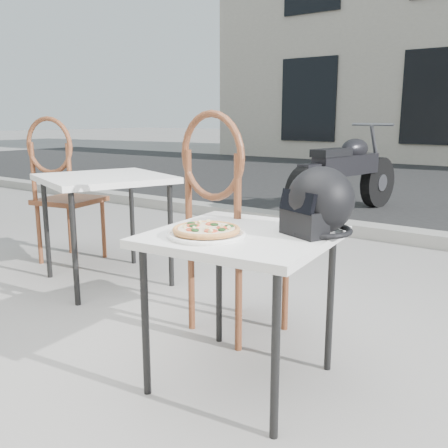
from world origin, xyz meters
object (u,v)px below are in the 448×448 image
Objects in this scene: cafe_chair_main at (227,214)px; cafe_table_side at (105,185)px; pizza at (206,229)px; cafe_chair_side at (62,183)px; plate at (206,235)px; motorcycle at (346,175)px; cafe_table_main at (243,246)px; helmet at (319,204)px.

cafe_table_side is (-1.18, 0.22, 0.03)m from cafe_chair_main.
cafe_table_side is at bearing 0.07° from cafe_chair_main.
cafe_table_side is (-1.44, 0.73, -0.02)m from pizza.
cafe_chair_main reaches higher than cafe_table_side.
cafe_chair_side is (-1.80, 0.33, -0.01)m from cafe_chair_main.
motorcycle reaches higher than plate.
cafe_table_main is 2.14× the size of helmet.
cafe_table_main is at bearing 64.19° from pizza.
cafe_chair_side reaches higher than motorcycle.
cafe_table_side is 0.89× the size of cafe_chair_side.
plate is at bearing 127.72° from cafe_chair_main.
motorcycle is (1.00, 3.21, -0.17)m from cafe_chair_side.
pizza is at bearing -115.81° from cafe_table_main.
cafe_chair_side is at bearing 162.02° from cafe_table_main.
cafe_chair_side is (-0.63, 0.11, -0.05)m from cafe_table_side.
cafe_chair_main is 0.55× the size of motorcycle.
pizza is 0.46m from helmet.
cafe_chair_side is (-2.40, 0.53, -0.16)m from helmet.
cafe_table_side is 0.64m from cafe_chair_side.
cafe_table_side reaches higher than plate.
motorcycle is (-0.80, 3.54, -0.18)m from cafe_chair_main.
cafe_chair_main is (-0.26, 0.51, -0.05)m from pizza.
helmet reaches higher than pizza.
plate is 0.38× the size of cafe_table_side.
cafe_chair_side reaches higher than cafe_table_side.
cafe_table_side is (-1.51, 0.58, 0.07)m from cafe_table_main.
pizza is at bearing 127.73° from cafe_chair_main.
cafe_table_side is 3.35m from motorcycle.
plate is 2.23m from cafe_chair_side.
motorcycle is at bearing 106.26° from cafe_table_main.
motorcycle is at bearing 132.80° from helmet.
helmet reaches higher than cafe_table_side.
pizza is (-0.00, 0.00, 0.02)m from plate.
cafe_table_main is 0.67× the size of cafe_chair_side.
motorcycle reaches higher than helmet.
plate is at bearing 145.98° from cafe_chair_side.
plate is 4.20m from motorcycle.
cafe_chair_side reaches higher than cafe_table_main.
cafe_table_side is 0.48× the size of motorcycle.
helmet is 0.31× the size of cafe_chair_side.
motorcycle is at bearing 104.73° from plate.
cafe_chair_side is at bearing 157.77° from plate.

